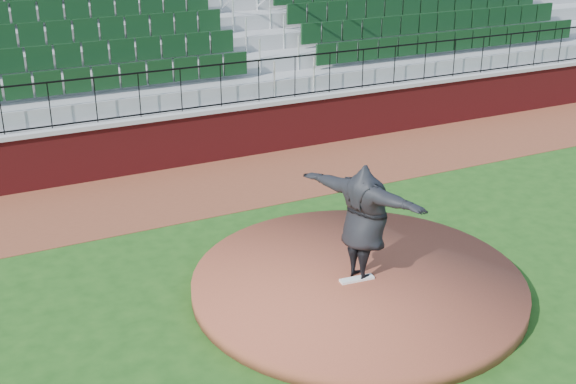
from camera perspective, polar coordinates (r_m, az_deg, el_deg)
name	(u,v)px	position (r m, az deg, el deg)	size (l,w,h in m)	color
ground	(330,299)	(11.85, 3.27, -8.31)	(90.00, 90.00, 0.00)	#1E4A15
warning_track	(209,186)	(16.27, -6.13, 0.46)	(34.00, 3.20, 0.01)	brown
field_wall	(184,140)	(17.50, -8.07, 4.01)	(34.00, 0.35, 1.20)	maroon
wall_cap	(182,113)	(17.30, -8.19, 6.06)	(34.00, 0.45, 0.10)	#B7B7B7
wall_railing	(181,90)	(17.16, -8.29, 7.82)	(34.00, 0.05, 1.00)	black
seating_stands	(146,47)	(19.60, -10.98, 10.95)	(34.00, 5.10, 4.60)	gray
concourse_wall	(117,14)	(22.20, -13.14, 13.26)	(34.00, 0.50, 5.50)	maroon
pitchers_mound	(358,284)	(12.07, 5.43, -7.09)	(5.38, 5.38, 0.25)	brown
pitching_rubber	(357,279)	(11.91, 5.36, -6.74)	(0.57, 0.14, 0.04)	white
pitcher	(364,222)	(11.62, 5.91, -2.31)	(2.37, 0.64, 1.92)	black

